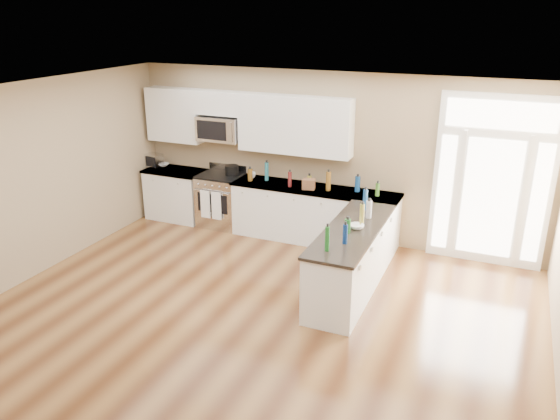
% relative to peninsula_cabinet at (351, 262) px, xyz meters
% --- Properties ---
extents(ground, '(8.00, 8.00, 0.00)m').
position_rel_peninsula_cabinet_xyz_m(ground, '(-0.93, -2.24, -0.43)').
color(ground, '#4E2B16').
extents(room_shell, '(8.00, 8.00, 8.00)m').
position_rel_peninsula_cabinet_xyz_m(room_shell, '(-0.93, -2.24, 1.27)').
color(room_shell, '#96805F').
rests_on(room_shell, ground).
extents(back_cabinet_left, '(1.10, 0.66, 0.94)m').
position_rel_peninsula_cabinet_xyz_m(back_cabinet_left, '(-3.80, 1.45, 0.00)').
color(back_cabinet_left, white).
rests_on(back_cabinet_left, ground).
extents(back_cabinet_right, '(2.85, 0.66, 0.94)m').
position_rel_peninsula_cabinet_xyz_m(back_cabinet_right, '(-1.08, 1.45, 0.00)').
color(back_cabinet_right, white).
rests_on(back_cabinet_right, ground).
extents(peninsula_cabinet, '(0.69, 2.32, 0.94)m').
position_rel_peninsula_cabinet_xyz_m(peninsula_cabinet, '(0.00, 0.00, 0.00)').
color(peninsula_cabinet, white).
rests_on(peninsula_cabinet, ground).
extents(upper_cabinet_left, '(1.04, 0.33, 0.95)m').
position_rel_peninsula_cabinet_xyz_m(upper_cabinet_left, '(-3.81, 1.59, 1.49)').
color(upper_cabinet_left, white).
rests_on(upper_cabinet_left, room_shell).
extents(upper_cabinet_right, '(1.94, 0.33, 0.95)m').
position_rel_peninsula_cabinet_xyz_m(upper_cabinet_right, '(-1.50, 1.59, 1.49)').
color(upper_cabinet_right, white).
rests_on(upper_cabinet_right, room_shell).
extents(upper_cabinet_short, '(0.82, 0.33, 0.40)m').
position_rel_peninsula_cabinet_xyz_m(upper_cabinet_short, '(-2.88, 1.59, 1.77)').
color(upper_cabinet_short, white).
rests_on(upper_cabinet_short, room_shell).
extents(microwave, '(0.78, 0.41, 0.42)m').
position_rel_peninsula_cabinet_xyz_m(microwave, '(-2.88, 1.56, 1.33)').
color(microwave, silver).
rests_on(microwave, room_shell).
extents(entry_door, '(1.70, 0.10, 2.60)m').
position_rel_peninsula_cabinet_xyz_m(entry_door, '(1.62, 1.71, 0.87)').
color(entry_door, white).
rests_on(entry_door, ground).
extents(kitchen_range, '(0.76, 0.68, 1.08)m').
position_rel_peninsula_cabinet_xyz_m(kitchen_range, '(-2.85, 1.45, 0.05)').
color(kitchen_range, silver).
rests_on(kitchen_range, ground).
extents(stockpot, '(0.31, 0.31, 0.19)m').
position_rel_peninsula_cabinet_xyz_m(stockpot, '(-2.67, 1.55, 0.61)').
color(stockpot, black).
rests_on(stockpot, kitchen_range).
extents(toaster_oven, '(0.31, 0.26, 0.24)m').
position_rel_peninsula_cabinet_xyz_m(toaster_oven, '(-4.28, 1.50, 0.63)').
color(toaster_oven, silver).
rests_on(toaster_oven, back_cabinet_left).
extents(cardboard_box, '(0.23, 0.19, 0.17)m').
position_rel_peninsula_cabinet_xyz_m(cardboard_box, '(-1.14, 1.35, 0.59)').
color(cardboard_box, brown).
rests_on(cardboard_box, back_cabinet_right).
extents(bowl_left, '(0.26, 0.26, 0.05)m').
position_rel_peninsula_cabinet_xyz_m(bowl_left, '(-4.14, 1.58, 0.53)').
color(bowl_left, white).
rests_on(bowl_left, back_cabinet_left).
extents(bowl_peninsula, '(0.22, 0.22, 0.06)m').
position_rel_peninsula_cabinet_xyz_m(bowl_peninsula, '(0.05, -0.01, 0.54)').
color(bowl_peninsula, white).
rests_on(bowl_peninsula, peninsula_cabinet).
extents(cup_counter, '(0.16, 0.16, 0.11)m').
position_rel_peninsula_cabinet_xyz_m(cup_counter, '(-2.27, 1.54, 0.56)').
color(cup_counter, white).
rests_on(cup_counter, back_cabinet_right).
extents(counter_bottles, '(2.40, 2.45, 0.32)m').
position_rel_peninsula_cabinet_xyz_m(counter_bottles, '(-0.62, 0.82, 0.64)').
color(counter_bottles, '#19591E').
rests_on(counter_bottles, back_cabinet_right).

